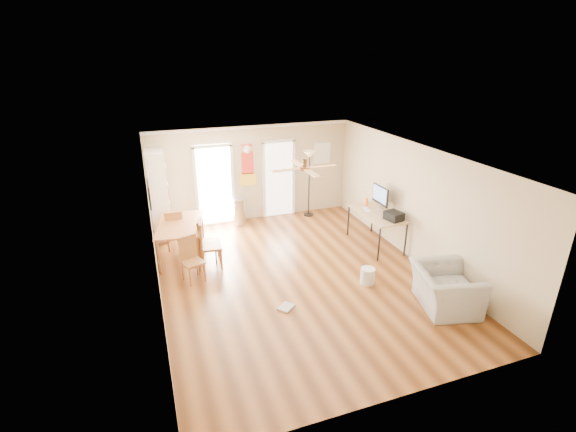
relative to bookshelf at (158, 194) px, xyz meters
name	(u,v)px	position (x,y,z in m)	size (l,w,h in m)	color
floor	(298,277)	(2.51, -3.18, -1.11)	(7.00, 7.00, 0.00)	brown
ceiling	(299,155)	(2.51, -3.18, 1.49)	(5.50, 7.00, 0.00)	silver
wall_back	(252,173)	(2.51, 0.32, 0.19)	(5.50, 0.04, 2.60)	beige
wall_front	(399,321)	(2.51, -6.68, 0.19)	(5.50, 0.04, 2.60)	beige
wall_left	(154,240)	(-0.24, -3.18, 0.19)	(0.04, 7.00, 2.60)	beige
wall_right	(415,204)	(5.26, -3.18, 0.19)	(0.04, 7.00, 2.60)	beige
crown_molding	(299,157)	(2.51, -3.18, 1.45)	(5.50, 7.00, 0.08)	white
kitchen_doorway	(215,186)	(1.46, 0.31, -0.06)	(0.90, 0.10, 2.10)	white
bathroom_doorway	(279,180)	(3.26, 0.31, -0.06)	(0.80, 0.10, 2.10)	white
wall_decal	(248,165)	(2.38, 0.30, 0.44)	(0.46, 0.03, 1.10)	red
ac_grille	(322,153)	(4.56, 0.29, 0.59)	(0.50, 0.04, 0.60)	white
framed_poster	(149,194)	(-0.22, -1.78, 0.59)	(0.04, 0.66, 0.48)	black
ceiling_fan	(305,168)	(2.51, -3.48, 1.32)	(1.24, 1.24, 0.20)	#593819
bookshelf	(158,194)	(0.00, 0.00, 0.00)	(0.44, 1.00, 2.21)	silver
dining_table	(182,240)	(0.36, -1.39, -0.71)	(0.96, 1.60, 0.80)	#9E5F33
dining_chair_right_a	(209,240)	(0.91, -1.78, -0.63)	(0.40, 0.40, 0.96)	#976330
dining_chair_right_b	(211,244)	(0.91, -2.10, -0.57)	(0.44, 0.44, 1.07)	#965830
dining_chair_near	(193,260)	(0.45, -2.60, -0.63)	(0.39, 0.39, 0.95)	#9F6933
dining_chair_far	(174,229)	(0.24, -0.92, -0.62)	(0.40, 0.40, 0.98)	#9E6833
trash_can	(239,212)	(2.01, -0.01, -0.74)	(0.34, 0.34, 0.73)	#ADAEB0
torchiere_lamp	(309,184)	(4.05, -0.02, -0.17)	(0.35, 0.35, 1.87)	black
computer_desk	(375,229)	(4.82, -2.37, -0.69)	(0.78, 1.55, 0.83)	tan
imac	(380,198)	(4.98, -2.20, 0.03)	(0.09, 0.65, 0.60)	black
keyboard	(367,210)	(4.71, -2.10, -0.27)	(0.12, 0.37, 0.01)	silver
printer	(394,216)	(4.96, -2.87, -0.18)	(0.32, 0.38, 0.19)	black
orange_bottle	(367,202)	(4.81, -1.90, -0.17)	(0.07, 0.07, 0.21)	#F65415
wastebasket_a	(368,276)	(3.76, -3.88, -0.94)	(0.29, 0.29, 0.33)	silver
floor_cloth	(286,307)	(1.90, -4.17, -1.09)	(0.29, 0.22, 0.04)	#979792
armchair	(445,289)	(4.66, -5.09, -0.72)	(1.18, 1.03, 0.77)	#9A9A95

